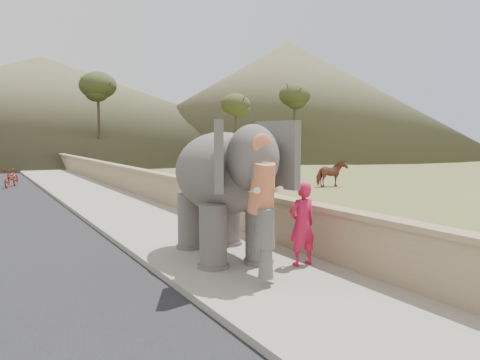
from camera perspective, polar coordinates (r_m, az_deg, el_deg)
ground at (r=6.48m, az=15.90°, el=-18.04°), size 160.00×160.00×0.00m
walkway at (r=14.96m, az=-12.75°, el=-4.27°), size 3.00×120.00×0.15m
parapet at (r=15.45m, az=-6.93°, el=-2.09°), size 0.30×120.00×1.10m
cow at (r=23.81m, az=11.06°, el=0.76°), size 1.61×0.81×1.33m
distant_car at (r=45.77m, az=1.87°, el=3.12°), size 4.35×2.03×1.44m
bus_white at (r=50.09m, az=8.55°, el=4.21°), size 11.27×4.53×3.10m
bus_orange at (r=52.11m, az=14.29°, el=4.15°), size 11.09×2.91×3.10m
hill_right at (r=69.30m, az=5.88°, el=9.90°), size 56.00×56.00×16.00m
hill_far at (r=74.83m, az=-22.94°, el=8.41°), size 80.00×80.00×14.00m
elephant_and_man at (r=9.35m, az=-2.07°, el=-1.39°), size 2.39×3.84×2.62m
motorcyclist at (r=25.72m, az=-27.23°, el=0.68°), size 2.38×1.93×1.84m
trees at (r=30.20m, az=-21.88°, el=7.39°), size 41.93×34.78×8.40m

